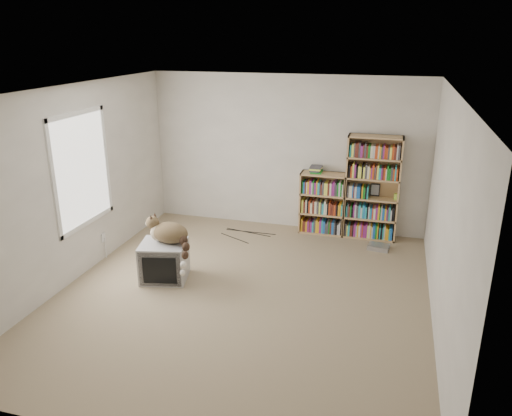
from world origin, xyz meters
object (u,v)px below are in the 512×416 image
(bookcase_short, at_px, (323,205))
(dvd_player, at_px, (379,247))
(bookcase_tall, at_px, (372,190))
(cat, at_px, (172,237))
(crt_tv, at_px, (164,261))

(bookcase_short, distance_m, dvd_player, 1.13)
(bookcase_tall, bearing_deg, cat, -137.42)
(cat, bearing_deg, bookcase_tall, 45.52)
(cat, relative_size, bookcase_tall, 0.44)
(crt_tv, height_order, dvd_player, crt_tv)
(bookcase_tall, xyz_separation_m, bookcase_short, (-0.76, -0.00, -0.32))
(crt_tv, bearing_deg, bookcase_short, 38.60)
(cat, xyz_separation_m, bookcase_tall, (2.39, 2.19, 0.18))
(bookcase_tall, height_order, bookcase_short, bookcase_tall)
(crt_tv, bearing_deg, dvd_player, 20.03)
(bookcase_short, bearing_deg, crt_tv, -128.68)
(bookcase_tall, relative_size, bookcase_short, 1.64)
(crt_tv, xyz_separation_m, cat, (0.12, 0.00, 0.36))
(crt_tv, bearing_deg, cat, -12.43)
(bookcase_short, relative_size, dvd_player, 3.21)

